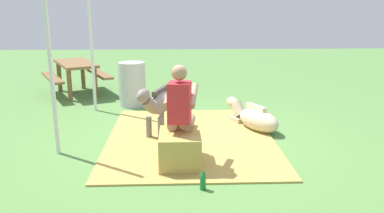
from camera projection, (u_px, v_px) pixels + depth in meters
name	position (u px, v px, depth m)	size (l,w,h in m)	color
ground_plane	(197.00, 139.00, 6.16)	(24.00, 24.00, 0.00)	#568442
hay_patch	(190.00, 138.00, 6.17)	(3.20, 2.56, 0.02)	tan
hay_bale	(180.00, 149.00, 5.12)	(0.67, 0.53, 0.45)	tan
person_seated	(181.00, 109.00, 5.15)	(0.69, 0.48, 1.33)	tan
pony_standing	(159.00, 103.00, 6.22)	(1.30, 0.63, 0.89)	slate
pony_lying	(255.00, 118.00, 6.61)	(1.31, 0.87, 0.42)	beige
soda_bottle	(203.00, 180.00, 4.49)	(0.07, 0.07, 0.24)	#197233
water_barrel	(132.00, 84.00, 8.05)	(0.54, 0.54, 0.90)	#B2B2B7
tent_pole_left	(50.00, 62.00, 5.26)	(0.06, 0.06, 2.60)	silver
tent_pole_right	(91.00, 44.00, 7.46)	(0.06, 0.06, 2.60)	silver
picnic_bench	(76.00, 70.00, 9.00)	(1.93, 1.84, 0.75)	brown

